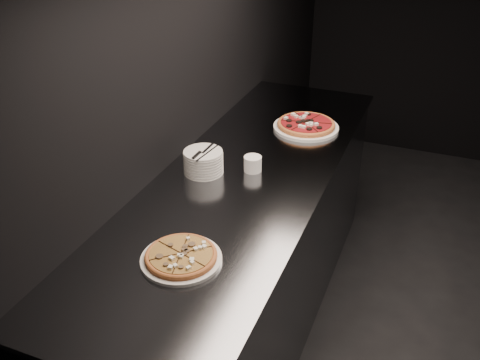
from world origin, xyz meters
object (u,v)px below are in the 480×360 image
at_px(counter, 245,254).
at_px(pizza_mushroom, 181,257).
at_px(pizza_tomato, 306,125).
at_px(plate_stack, 203,162).
at_px(cutlery, 203,152).
at_px(ramekin, 253,163).

xyz_separation_m(counter, pizza_mushroom, (0.02, -0.67, 0.48)).
relative_size(pizza_tomato, plate_stack, 2.06).
distance_m(cutlery, ramekin, 0.24).
xyz_separation_m(pizza_mushroom, plate_stack, (-0.21, 0.62, 0.04)).
relative_size(pizza_mushroom, plate_stack, 1.80).
bearing_deg(pizza_tomato, pizza_mushroom, -94.45).
bearing_deg(ramekin, cutlery, -150.58).
relative_size(pizza_mushroom, ramekin, 3.93).
height_order(plate_stack, ramekin, plate_stack).
relative_size(cutlery, ramekin, 2.30).
height_order(counter, pizza_tomato, pizza_tomato).
bearing_deg(counter, pizza_tomato, 78.81).
xyz_separation_m(pizza_tomato, cutlery, (-0.30, -0.66, 0.09)).
bearing_deg(pizza_mushroom, cutlery, 108.20).
relative_size(counter, pizza_tomato, 6.63).
height_order(counter, plate_stack, plate_stack).
distance_m(counter, pizza_tomato, 0.77).
bearing_deg(counter, pizza_mushroom, -88.46).
distance_m(pizza_mushroom, plate_stack, 0.65).
bearing_deg(pizza_tomato, ramekin, -100.37).
bearing_deg(pizza_mushroom, counter, 91.54).
height_order(pizza_mushroom, plate_stack, plate_stack).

